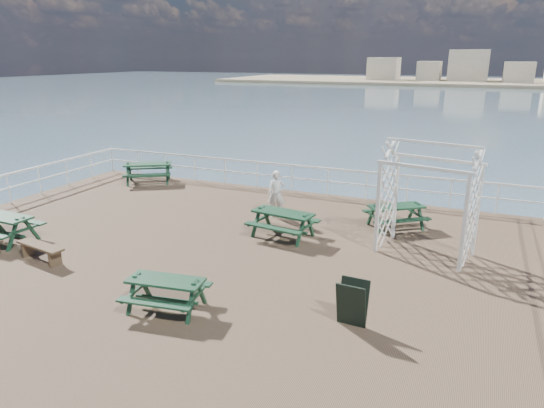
{
  "coord_description": "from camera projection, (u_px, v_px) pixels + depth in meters",
  "views": [
    {
      "loc": [
        6.55,
        -10.41,
        5.11
      ],
      "look_at": [
        1.39,
        1.65,
        1.1
      ],
      "focal_mm": 32.0,
      "sensor_mm": 36.0,
      "label": 1
    }
  ],
  "objects": [
    {
      "name": "flat_bench_near",
      "position": [
        41.0,
        249.0,
        12.55
      ],
      "size": [
        1.59,
        0.61,
        0.44
      ],
      "rotation": [
        0.0,
        0.0,
        -0.16
      ],
      "color": "brown",
      "rests_on": "ground"
    },
    {
      "name": "picnic_table_a",
      "position": [
        148.0,
        169.0,
        20.3
      ],
      "size": [
        2.44,
        2.32,
        0.94
      ],
      "rotation": [
        0.0,
        0.0,
        0.54
      ],
      "color": "#12321D",
      "rests_on": "ground"
    },
    {
      "name": "person",
      "position": [
        277.0,
        194.0,
        15.86
      ],
      "size": [
        0.64,
        0.5,
        1.57
      ],
      "primitive_type": "imported",
      "rotation": [
        0.0,
        0.0,
        0.24
      ],
      "color": "silver",
      "rests_on": "ground"
    },
    {
      "name": "trellis_arbor",
      "position": [
        427.0,
        206.0,
        12.74
      ],
      "size": [
        2.67,
        1.8,
        3.04
      ],
      "rotation": [
        0.0,
        0.0,
        -0.22
      ],
      "color": "silver",
      "rests_on": "ground"
    },
    {
      "name": "picnic_table_e",
      "position": [
        166.0,
        287.0,
        10.09
      ],
      "size": [
        1.76,
        1.5,
        0.78
      ],
      "rotation": [
        0.0,
        0.0,
        0.14
      ],
      "color": "#12321D",
      "rests_on": "ground"
    },
    {
      "name": "picnic_table_d",
      "position": [
        3.0,
        222.0,
        13.84
      ],
      "size": [
        1.85,
        1.51,
        0.88
      ],
      "rotation": [
        0.0,
        0.0,
        -0.03
      ],
      "color": "#12321D",
      "rests_on": "ground"
    },
    {
      "name": "picnic_table_c",
      "position": [
        396.0,
        212.0,
        14.94
      ],
      "size": [
        2.15,
        2.08,
        0.81
      ],
      "rotation": [
        0.0,
        0.0,
        0.64
      ],
      "color": "#12321D",
      "rests_on": "ground"
    },
    {
      "name": "ground",
      "position": [
        201.0,
        258.0,
        13.16
      ],
      "size": [
        18.0,
        14.0,
        0.3
      ],
      "primitive_type": "cube",
      "color": "brown",
      "rests_on": "ground"
    },
    {
      "name": "sandwich_board",
      "position": [
        352.0,
        304.0,
        9.49
      ],
      "size": [
        0.6,
        0.46,
        0.95
      ],
      "rotation": [
        0.0,
        0.0,
        -0.05
      ],
      "color": "black",
      "rests_on": "ground"
    },
    {
      "name": "picnic_table_b",
      "position": [
        283.0,
        219.0,
        14.17
      ],
      "size": [
        1.97,
        1.68,
        0.87
      ],
      "rotation": [
        0.0,
        0.0,
        -0.14
      ],
      "color": "#12321D",
      "rests_on": "ground"
    },
    {
      "name": "sea_backdrop",
      "position": [
        510.0,
        79.0,
        126.42
      ],
      "size": [
        300.0,
        300.0,
        9.2
      ],
      "color": "#425F70",
      "rests_on": "ground"
    },
    {
      "name": "railing",
      "position": [
        241.0,
        198.0,
        15.14
      ],
      "size": [
        17.77,
        13.76,
        1.1
      ],
      "color": "silver",
      "rests_on": "ground"
    }
  ]
}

